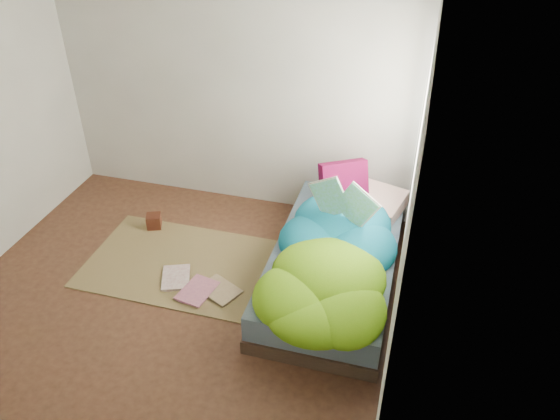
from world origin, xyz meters
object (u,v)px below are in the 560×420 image
object	(u,v)px
floor_book_a	(162,279)
floor_book_b	(185,286)
pillow_magenta	(344,185)
bed	(335,264)
wooden_box	(154,221)
open_book	(343,191)

from	to	relation	value
floor_book_a	floor_book_b	world-z (taller)	floor_book_b
pillow_magenta	floor_book_a	size ratio (longest dim) A/B	1.34
pillow_magenta	floor_book_a	xyz separation A→B (m)	(-1.35, -1.07, -0.53)
pillow_magenta	floor_book_b	world-z (taller)	pillow_magenta
bed	wooden_box	distance (m)	1.84
open_book	floor_book_b	bearing A→B (deg)	-138.51
open_book	wooden_box	bearing A→B (deg)	-169.17
open_book	floor_book_a	size ratio (longest dim) A/B	1.55
open_book	wooden_box	size ratio (longest dim) A/B	3.70
bed	floor_book_a	size ratio (longest dim) A/B	6.28
open_book	wooden_box	xyz separation A→B (m)	(-1.83, 0.17, -0.75)
bed	floor_book_b	xyz separation A→B (m)	(-1.18, -0.46, -0.14)
pillow_magenta	open_book	size ratio (longest dim) A/B	0.87
bed	floor_book_b	size ratio (longest dim) A/B	5.96
pillow_magenta	floor_book_a	bearing A→B (deg)	-172.04
pillow_magenta	floor_book_b	size ratio (longest dim) A/B	1.27
bed	open_book	bearing A→B (deg)	82.09
wooden_box	floor_book_a	world-z (taller)	wooden_box
pillow_magenta	open_book	bearing A→B (deg)	-112.77
pillow_magenta	floor_book_b	distance (m)	1.66
floor_book_a	wooden_box	bearing A→B (deg)	99.41
pillow_magenta	floor_book_b	bearing A→B (deg)	-165.56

